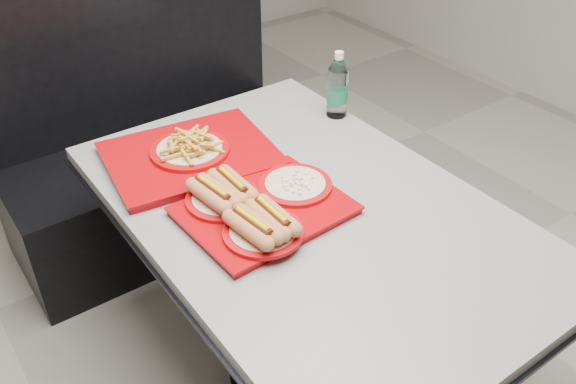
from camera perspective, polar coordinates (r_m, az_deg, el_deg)
ground at (r=2.25m, az=1.50°, el=-16.76°), size 6.00×6.00×0.00m
diner_table at (r=1.82m, az=1.78°, el=-5.44°), size 0.92×1.42×0.75m
booth_bench at (r=2.71m, az=-12.46°, el=4.16°), size 1.30×0.57×1.35m
tray_near at (r=1.66m, az=-2.81°, el=-1.31°), size 0.46×0.40×0.10m
tray_far at (r=1.92m, az=-9.16°, el=3.73°), size 0.55×0.46×0.10m
water_bottle at (r=2.12m, az=4.66°, el=9.63°), size 0.07×0.07×0.23m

